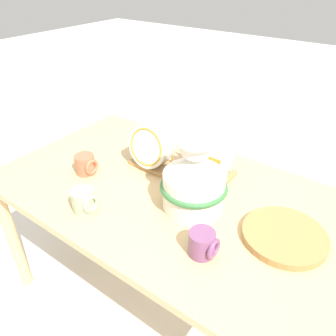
{
  "coord_description": "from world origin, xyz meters",
  "views": [
    {
      "loc": [
        0.66,
        -0.91,
        1.56
      ],
      "look_at": [
        0.0,
        0.0,
        0.84
      ],
      "focal_mm": 35.0,
      "sensor_mm": 36.0,
      "label": 1
    }
  ],
  "objects_px": {
    "wicker_charger_stack": "(284,236)",
    "mug_plum_glaze": "(203,244)",
    "dish_rack_square_plates": "(211,160)",
    "mug_terracotta_glaze": "(86,165)",
    "ceramic_vase": "(194,180)",
    "mug_sage_glaze": "(84,201)",
    "dish_rack_round_plates": "(153,149)"
  },
  "relations": [
    {
      "from": "dish_rack_round_plates",
      "to": "mug_terracotta_glaze",
      "type": "xyz_separation_m",
      "value": [
        -0.21,
        -0.22,
        -0.05
      ]
    },
    {
      "from": "mug_terracotta_glaze",
      "to": "mug_plum_glaze",
      "type": "distance_m",
      "value": 0.69
    },
    {
      "from": "dish_rack_round_plates",
      "to": "mug_plum_glaze",
      "type": "xyz_separation_m",
      "value": [
        0.47,
        -0.33,
        -0.05
      ]
    },
    {
      "from": "wicker_charger_stack",
      "to": "mug_plum_glaze",
      "type": "bearing_deg",
      "value": -130.78
    },
    {
      "from": "mug_plum_glaze",
      "to": "dish_rack_square_plates",
      "type": "bearing_deg",
      "value": 116.76
    },
    {
      "from": "mug_terracotta_glaze",
      "to": "mug_sage_glaze",
      "type": "bearing_deg",
      "value": -43.52
    },
    {
      "from": "wicker_charger_stack",
      "to": "mug_plum_glaze",
      "type": "height_order",
      "value": "mug_plum_glaze"
    },
    {
      "from": "ceramic_vase",
      "to": "dish_rack_square_plates",
      "type": "relative_size",
      "value": 1.44
    },
    {
      "from": "ceramic_vase",
      "to": "mug_sage_glaze",
      "type": "bearing_deg",
      "value": -141.02
    },
    {
      "from": "mug_sage_glaze",
      "to": "mug_plum_glaze",
      "type": "relative_size",
      "value": 1.0
    },
    {
      "from": "mug_sage_glaze",
      "to": "dish_rack_round_plates",
      "type": "bearing_deg",
      "value": 87.01
    },
    {
      "from": "wicker_charger_stack",
      "to": "ceramic_vase",
      "type": "bearing_deg",
      "value": -174.18
    },
    {
      "from": "ceramic_vase",
      "to": "mug_sage_glaze",
      "type": "distance_m",
      "value": 0.43
    },
    {
      "from": "mug_terracotta_glaze",
      "to": "mug_plum_glaze",
      "type": "bearing_deg",
      "value": -9.04
    },
    {
      "from": "dish_rack_round_plates",
      "to": "wicker_charger_stack",
      "type": "relative_size",
      "value": 0.77
    },
    {
      "from": "mug_sage_glaze",
      "to": "mug_terracotta_glaze",
      "type": "relative_size",
      "value": 1.0
    },
    {
      "from": "dish_rack_square_plates",
      "to": "mug_terracotta_glaze",
      "type": "bearing_deg",
      "value": -144.57
    },
    {
      "from": "mug_sage_glaze",
      "to": "mug_plum_glaze",
      "type": "xyz_separation_m",
      "value": [
        0.49,
        0.07,
        0.0
      ]
    },
    {
      "from": "dish_rack_square_plates",
      "to": "mug_plum_glaze",
      "type": "distance_m",
      "value": 0.49
    },
    {
      "from": "wicker_charger_stack",
      "to": "mug_terracotta_glaze",
      "type": "distance_m",
      "value": 0.89
    },
    {
      "from": "wicker_charger_stack",
      "to": "mug_terracotta_glaze",
      "type": "xyz_separation_m",
      "value": [
        -0.88,
        -0.12,
        0.03
      ]
    },
    {
      "from": "mug_terracotta_glaze",
      "to": "wicker_charger_stack",
      "type": "bearing_deg",
      "value": 7.75
    },
    {
      "from": "dish_rack_round_plates",
      "to": "mug_sage_glaze",
      "type": "relative_size",
      "value": 2.32
    },
    {
      "from": "wicker_charger_stack",
      "to": "dish_rack_square_plates",
      "type": "bearing_deg",
      "value": 153.4
    },
    {
      "from": "dish_rack_round_plates",
      "to": "wicker_charger_stack",
      "type": "bearing_deg",
      "value": -8.61
    },
    {
      "from": "mug_plum_glaze",
      "to": "mug_sage_glaze",
      "type": "bearing_deg",
      "value": -171.3
    },
    {
      "from": "dish_rack_round_plates",
      "to": "mug_terracotta_glaze",
      "type": "height_order",
      "value": "dish_rack_round_plates"
    },
    {
      "from": "mug_terracotta_glaze",
      "to": "dish_rack_round_plates",
      "type": "bearing_deg",
      "value": 45.79
    },
    {
      "from": "mug_plum_glaze",
      "to": "ceramic_vase",
      "type": "bearing_deg",
      "value": 129.71
    },
    {
      "from": "wicker_charger_stack",
      "to": "mug_plum_glaze",
      "type": "xyz_separation_m",
      "value": [
        -0.2,
        -0.23,
        0.03
      ]
    },
    {
      "from": "dish_rack_round_plates",
      "to": "mug_sage_glaze",
      "type": "xyz_separation_m",
      "value": [
        -0.02,
        -0.4,
        -0.05
      ]
    },
    {
      "from": "dish_rack_square_plates",
      "to": "mug_plum_glaze",
      "type": "bearing_deg",
      "value": -63.24
    }
  ]
}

